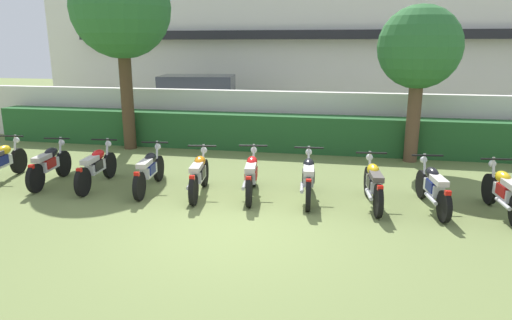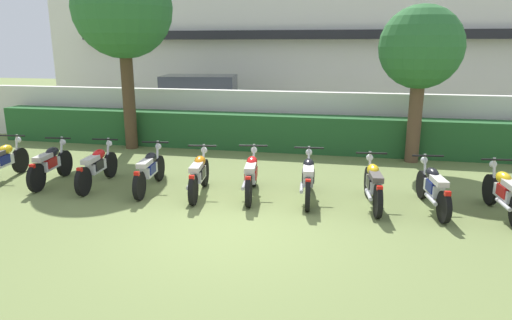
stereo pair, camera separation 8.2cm
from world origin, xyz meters
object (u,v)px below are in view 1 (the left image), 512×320
(motorcycle_in_row_3, at_px, (149,170))
(motorcycle_in_row_9, at_px, (504,192))
(parked_car, at_px, (202,101))
(motorcycle_in_row_6, at_px, (308,177))
(motorcycle_in_row_1, at_px, (49,164))
(motorcycle_in_row_8, at_px, (433,187))
(tree_near_inspector, at_px, (121,9))
(motorcycle_in_row_5, at_px, (251,175))
(motorcycle_in_row_2, at_px, (96,167))
(tree_far_side, at_px, (419,49))
(motorcycle_in_row_4, at_px, (199,174))
(motorcycle_in_row_7, at_px, (373,183))
(motorcycle_in_row_0, at_px, (2,162))

(motorcycle_in_row_3, height_order, motorcycle_in_row_9, motorcycle_in_row_9)
(parked_car, distance_m, motorcycle_in_row_6, 9.09)
(motorcycle_in_row_1, distance_m, motorcycle_in_row_8, 8.04)
(parked_car, xyz_separation_m, tree_near_inspector, (-0.89, -4.19, 3.02))
(tree_near_inspector, height_order, motorcycle_in_row_5, tree_near_inspector)
(motorcycle_in_row_8, bearing_deg, motorcycle_in_row_2, 81.32)
(tree_near_inspector, distance_m, motorcycle_in_row_3, 5.52)
(motorcycle_in_row_2, bearing_deg, motorcycle_in_row_9, -96.58)
(tree_far_side, xyz_separation_m, motorcycle_in_row_1, (-8.10, -3.69, -2.45))
(parked_car, xyz_separation_m, motorcycle_in_row_4, (2.49, -7.91, -0.49))
(motorcycle_in_row_2, xyz_separation_m, motorcycle_in_row_6, (4.59, 0.04, 0.01))
(motorcycle_in_row_7, height_order, motorcycle_in_row_8, motorcycle_in_row_7)
(tree_near_inspector, bearing_deg, motorcycle_in_row_0, -109.54)
(motorcycle_in_row_7, xyz_separation_m, motorcycle_in_row_8, (1.09, 0.04, -0.01))
(motorcycle_in_row_3, distance_m, motorcycle_in_row_9, 6.90)
(motorcycle_in_row_4, bearing_deg, parked_car, 9.71)
(parked_car, distance_m, motorcycle_in_row_1, 7.92)
(tree_far_side, bearing_deg, motorcycle_in_row_9, -73.22)
(parked_car, bearing_deg, motorcycle_in_row_8, -56.14)
(motorcycle_in_row_9, bearing_deg, motorcycle_in_row_0, 84.20)
(motorcycle_in_row_1, relative_size, motorcycle_in_row_7, 1.00)
(motorcycle_in_row_0, bearing_deg, motorcycle_in_row_4, -99.03)
(motorcycle_in_row_7, bearing_deg, tree_far_side, -23.34)
(tree_near_inspector, relative_size, tree_far_side, 1.35)
(tree_near_inspector, distance_m, motorcycle_in_row_8, 9.43)
(motorcycle_in_row_8, bearing_deg, motorcycle_in_row_5, 80.29)
(motorcycle_in_row_3, bearing_deg, motorcycle_in_row_7, -97.74)
(motorcycle_in_row_0, height_order, motorcycle_in_row_3, motorcycle_in_row_0)
(motorcycle_in_row_1, distance_m, motorcycle_in_row_6, 5.70)
(parked_car, bearing_deg, motorcycle_in_row_7, -60.97)
(motorcycle_in_row_9, bearing_deg, motorcycle_in_row_4, 84.53)
(motorcycle_in_row_1, relative_size, motorcycle_in_row_5, 0.95)
(parked_car, relative_size, motorcycle_in_row_3, 2.46)
(tree_far_side, relative_size, motorcycle_in_row_4, 2.21)
(motorcycle_in_row_9, bearing_deg, tree_far_side, 11.48)
(motorcycle_in_row_7, bearing_deg, motorcycle_in_row_5, 80.75)
(motorcycle_in_row_3, height_order, motorcycle_in_row_5, motorcycle_in_row_5)
(tree_far_side, xyz_separation_m, motorcycle_in_row_5, (-3.55, -3.61, -2.45))
(parked_car, bearing_deg, motorcycle_in_row_6, -66.79)
(tree_near_inspector, bearing_deg, motorcycle_in_row_4, -47.75)
(motorcycle_in_row_0, bearing_deg, motorcycle_in_row_2, -96.98)
(tree_near_inspector, height_order, motorcycle_in_row_7, tree_near_inspector)
(motorcycle_in_row_1, bearing_deg, motorcycle_in_row_2, -94.47)
(motorcycle_in_row_4, height_order, motorcycle_in_row_5, motorcycle_in_row_5)
(motorcycle_in_row_1, height_order, motorcycle_in_row_3, motorcycle_in_row_1)
(motorcycle_in_row_8, bearing_deg, motorcycle_in_row_7, 83.66)
(motorcycle_in_row_5, bearing_deg, motorcycle_in_row_1, 83.44)
(motorcycle_in_row_6, bearing_deg, motorcycle_in_row_0, 85.65)
(tree_far_side, relative_size, motorcycle_in_row_3, 2.08)
(motorcycle_in_row_7, bearing_deg, motorcycle_in_row_8, -94.35)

